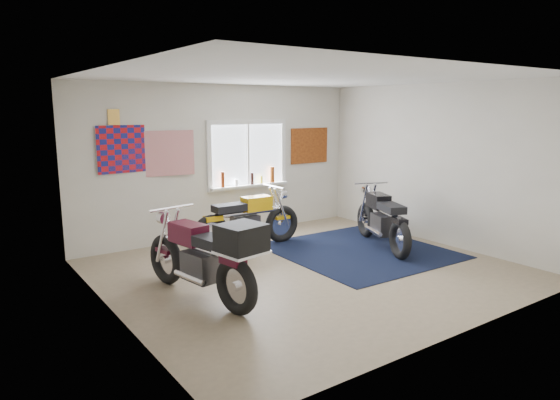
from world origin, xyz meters
TOP-DOWN VIEW (x-y plane):
  - ground at (0.00, 0.00)m, footprint 5.50×5.50m
  - room_shell at (0.00, 0.00)m, footprint 5.50×5.50m
  - navy_rug at (1.28, 0.29)m, footprint 2.56×2.66m
  - window_assembly at (0.50, 2.47)m, footprint 1.66×0.17m
  - oil_bottles at (0.58, 2.40)m, footprint 1.14×0.09m
  - flag_display at (-1.90, 2.48)m, footprint 1.60×0.10m
  - triumph_poster at (1.95, 2.48)m, footprint 0.90×0.03m
  - yellow_triumph at (-0.11, 1.50)m, footprint 2.00×0.60m
  - black_chrome_bike at (1.74, 0.26)m, footprint 0.93×1.90m
  - maroon_tourer at (-1.72, -0.21)m, footprint 0.81×2.10m

SIDE VIEW (x-z plane):
  - ground at x=0.00m, z-range 0.00..0.00m
  - navy_rug at x=1.28m, z-range 0.00..0.01m
  - yellow_triumph at x=-0.11m, z-range -0.06..0.95m
  - black_chrome_bike at x=1.74m, z-range -0.06..0.97m
  - maroon_tourer at x=-1.72m, z-range 0.02..1.09m
  - oil_bottles at x=0.58m, z-range 0.88..1.18m
  - window_assembly at x=0.50m, z-range 0.74..2.00m
  - triumph_poster at x=1.95m, z-range 1.20..1.90m
  - room_shell at x=0.00m, z-range -1.11..4.39m
  - flag_display at x=-1.90m, z-range 1.56..2.73m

